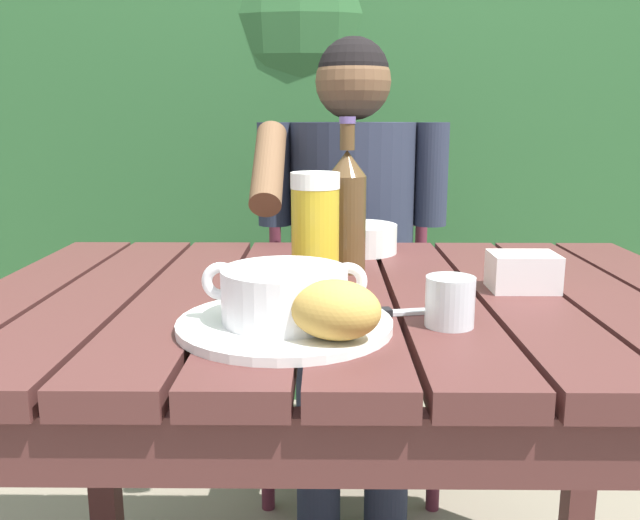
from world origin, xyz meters
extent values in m
cube|color=#502A27|center=(-0.53, 0.00, 0.76)|extent=(0.12, 0.81, 0.04)
cube|color=#502A27|center=(-0.40, 0.00, 0.76)|extent=(0.12, 0.81, 0.04)
cube|color=#502A27|center=(-0.26, 0.00, 0.76)|extent=(0.12, 0.81, 0.04)
cube|color=#502A27|center=(-0.13, 0.00, 0.76)|extent=(0.12, 0.81, 0.04)
cube|color=#502A27|center=(0.00, 0.00, 0.76)|extent=(0.12, 0.81, 0.04)
cube|color=#502A27|center=(0.13, 0.00, 0.76)|extent=(0.12, 0.81, 0.04)
cube|color=#502A27|center=(0.26, 0.00, 0.76)|extent=(0.12, 0.81, 0.04)
cube|color=#502A27|center=(0.40, 0.00, 0.76)|extent=(0.12, 0.81, 0.04)
cube|color=#502A27|center=(0.00, -0.38, 0.70)|extent=(1.14, 0.03, 0.08)
cube|color=#502A27|center=(0.00, 0.38, 0.70)|extent=(1.14, 0.03, 0.08)
cube|color=#502A27|center=(-0.55, 0.37, 0.37)|extent=(0.06, 0.06, 0.74)
cube|color=#502A27|center=(0.55, 0.37, 0.37)|extent=(0.06, 0.06, 0.74)
cube|color=#2C5C2F|center=(0.00, 1.61, 0.84)|extent=(3.53, 0.60, 1.69)
cylinder|color=#4C3823|center=(-0.71, 1.76, 0.99)|extent=(0.10, 0.10, 1.98)
cylinder|color=#4C3823|center=(-0.12, 1.76, 0.57)|extent=(0.10, 0.10, 1.14)
sphere|color=#2C5C2F|center=(-0.12, 1.76, 1.39)|extent=(1.00, 1.00, 1.00)
cylinder|color=#5B2331|center=(0.25, 0.60, 0.22)|extent=(0.04, 0.04, 0.45)
cylinder|color=#5B2331|center=(-0.19, 0.60, 0.22)|extent=(0.04, 0.04, 0.45)
cylinder|color=#5B2331|center=(0.25, 0.97, 0.22)|extent=(0.04, 0.04, 0.45)
cylinder|color=#5B2331|center=(-0.19, 0.97, 0.22)|extent=(0.04, 0.04, 0.45)
cube|color=#5B2331|center=(0.03, 0.79, 0.46)|extent=(0.48, 0.40, 0.02)
cylinder|color=#5B2331|center=(0.25, 0.97, 0.69)|extent=(0.04, 0.04, 0.49)
cylinder|color=#5B2331|center=(-0.19, 0.97, 0.69)|extent=(0.04, 0.04, 0.49)
cube|color=#5B2331|center=(0.03, 0.97, 0.62)|extent=(0.45, 0.02, 0.04)
cube|color=#5B2331|center=(0.03, 0.97, 0.74)|extent=(0.45, 0.02, 0.04)
cube|color=#5B2331|center=(0.03, 0.97, 0.87)|extent=(0.45, 0.02, 0.04)
cylinder|color=#292F42|center=(0.12, 0.49, 0.23)|extent=(0.11, 0.11, 0.45)
cylinder|color=#292F42|center=(0.12, 0.59, 0.51)|extent=(0.13, 0.40, 0.13)
cylinder|color=#292F42|center=(-0.05, 0.49, 0.23)|extent=(0.11, 0.11, 0.45)
cylinder|color=#292F42|center=(-0.05, 0.59, 0.51)|extent=(0.13, 0.40, 0.13)
cylinder|color=#292F42|center=(0.03, 0.69, 0.77)|extent=(0.32, 0.32, 0.52)
sphere|color=brown|center=(0.03, 0.69, 1.13)|extent=(0.19, 0.19, 0.19)
sphere|color=black|center=(0.03, 0.69, 1.15)|extent=(0.18, 0.18, 0.18)
cylinder|color=#292F42|center=(0.23, 0.67, 0.90)|extent=(0.08, 0.08, 0.26)
cylinder|color=#292F42|center=(-0.17, 0.67, 0.90)|extent=(0.08, 0.08, 0.26)
cylinder|color=brown|center=(-0.17, 0.51, 0.93)|extent=(0.07, 0.25, 0.21)
cylinder|color=white|center=(-0.09, -0.20, 0.78)|extent=(0.28, 0.28, 0.01)
cylinder|color=white|center=(-0.09, -0.20, 0.82)|extent=(0.16, 0.16, 0.07)
cylinder|color=#B25717|center=(-0.09, -0.20, 0.84)|extent=(0.14, 0.14, 0.01)
torus|color=white|center=(-0.17, -0.20, 0.84)|extent=(0.05, 0.01, 0.05)
torus|color=white|center=(-0.01, -0.20, 0.84)|extent=(0.05, 0.01, 0.05)
ellipsoid|color=gold|center=(-0.03, -0.28, 0.82)|extent=(0.13, 0.12, 0.07)
cylinder|color=gold|center=(-0.05, 0.05, 0.85)|extent=(0.08, 0.08, 0.16)
cylinder|color=white|center=(-0.05, 0.05, 0.94)|extent=(0.08, 0.08, 0.03)
cylinder|color=brown|center=(0.00, 0.13, 0.86)|extent=(0.07, 0.07, 0.17)
cone|color=brown|center=(0.00, 0.13, 0.97)|extent=(0.07, 0.07, 0.04)
cylinder|color=brown|center=(0.00, 0.13, 1.01)|extent=(0.03, 0.03, 0.04)
cylinder|color=#604C86|center=(0.00, 0.13, 1.04)|extent=(0.03, 0.03, 0.01)
cylinder|color=silver|center=(0.13, -0.19, 0.81)|extent=(0.06, 0.06, 0.07)
cube|color=white|center=(0.28, 0.00, 0.80)|extent=(0.10, 0.08, 0.06)
cube|color=#D35227|center=(0.28, -0.04, 0.80)|extent=(0.07, 0.00, 0.03)
cube|color=silver|center=(0.08, -0.14, 0.78)|extent=(0.12, 0.04, 0.00)
cube|color=black|center=(0.02, -0.15, 0.78)|extent=(0.06, 0.03, 0.01)
cylinder|color=white|center=(0.03, 0.30, 0.80)|extent=(0.15, 0.15, 0.06)
camera|label=1|loc=(-0.04, -1.03, 1.04)|focal=37.19mm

